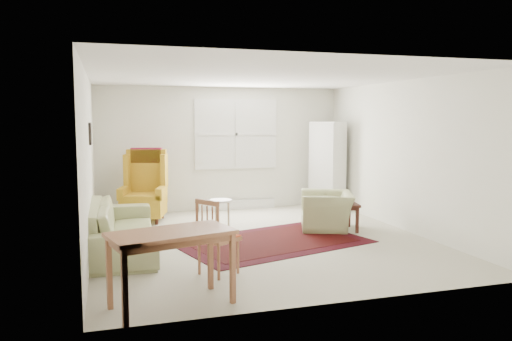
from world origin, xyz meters
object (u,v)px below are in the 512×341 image
object	(u,v)px
stool	(221,214)
desk	(172,269)
wingback_chair	(143,185)
desk_chair	(218,236)
sofa	(120,218)
coffee_table	(339,216)
cabinet	(327,166)
armchair	(327,207)

from	to	relation	value
stool	desk	xyz separation A→B (m)	(-1.25, -3.34, 0.13)
wingback_chair	stool	size ratio (longest dim) A/B	2.66
wingback_chair	stool	bearing A→B (deg)	-22.05
desk_chair	wingback_chair	bearing A→B (deg)	-22.16
sofa	coffee_table	distance (m)	3.57
sofa	cabinet	world-z (taller)	cabinet
coffee_table	sofa	bearing A→B (deg)	-174.89
cabinet	desk_chair	xyz separation A→B (m)	(-3.10, -3.64, -0.44)
wingback_chair	cabinet	size ratio (longest dim) A/B	0.74
cabinet	coffee_table	bearing A→B (deg)	-129.55
desk	desk_chair	bearing A→B (deg)	52.78
sofa	wingback_chair	xyz separation A→B (m)	(0.46, 1.99, 0.19)
stool	cabinet	size ratio (longest dim) A/B	0.28
armchair	cabinet	xyz separation A→B (m)	(0.80, 1.74, 0.53)
sofa	armchair	xyz separation A→B (m)	(3.40, 0.48, -0.10)
desk	armchair	bearing A→B (deg)	43.14
wingback_chair	desk_chair	bearing A→B (deg)	-63.45
sofa	cabinet	xyz separation A→B (m)	(4.20, 2.22, 0.43)
sofa	wingback_chair	size ratio (longest dim) A/B	1.76
sofa	cabinet	distance (m)	4.77
wingback_chair	cabinet	xyz separation A→B (m)	(3.74, 0.22, 0.24)
cabinet	stool	bearing A→B (deg)	-175.56
armchair	cabinet	bearing A→B (deg)	175.63
sofa	cabinet	size ratio (longest dim) A/B	1.30
cabinet	wingback_chair	bearing A→B (deg)	162.82
armchair	stool	distance (m)	1.81
stool	armchair	bearing A→B (deg)	-18.15
coffee_table	stool	distance (m)	2.00
cabinet	desk	size ratio (longest dim) A/B	1.49
wingback_chair	coffee_table	distance (m)	3.54
sofa	coffee_table	bearing A→B (deg)	-83.08
wingback_chair	armchair	bearing A→B (deg)	-11.36
coffee_table	stool	world-z (taller)	stool
cabinet	desk	distance (m)	5.91
sofa	wingback_chair	world-z (taller)	wingback_chair
stool	cabinet	xyz separation A→B (m)	(2.52, 1.17, 0.65)
cabinet	armchair	bearing A→B (deg)	-135.36
cabinet	desk	world-z (taller)	cabinet
coffee_table	desk	bearing A→B (deg)	-139.95
stool	desk	distance (m)	3.57
wingback_chair	coffee_table	world-z (taller)	wingback_chair
stool	desk_chair	world-z (taller)	desk_chair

